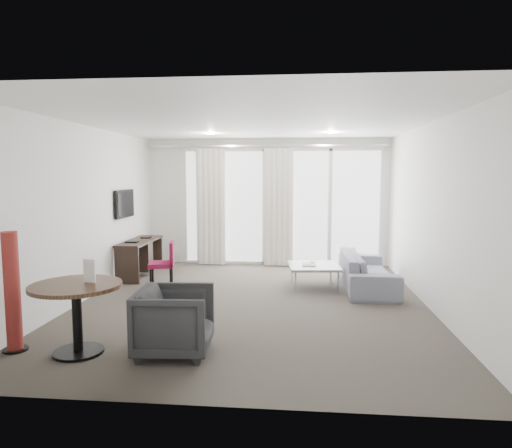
# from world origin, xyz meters

# --- Properties ---
(floor) EXTENTS (5.00, 6.00, 0.00)m
(floor) POSITION_xyz_m (0.00, 0.00, 0.00)
(floor) COLOR #443F37
(floor) RESTS_ON ground
(ceiling) EXTENTS (5.00, 6.00, 0.00)m
(ceiling) POSITION_xyz_m (0.00, 0.00, 2.60)
(ceiling) COLOR white
(ceiling) RESTS_ON ground
(wall_left) EXTENTS (0.00, 6.00, 2.60)m
(wall_left) POSITION_xyz_m (-2.50, 0.00, 1.30)
(wall_left) COLOR silver
(wall_left) RESTS_ON ground
(wall_right) EXTENTS (0.00, 6.00, 2.60)m
(wall_right) POSITION_xyz_m (2.50, 0.00, 1.30)
(wall_right) COLOR silver
(wall_right) RESTS_ON ground
(wall_front) EXTENTS (5.00, 0.00, 2.60)m
(wall_front) POSITION_xyz_m (0.00, -3.00, 1.30)
(wall_front) COLOR silver
(wall_front) RESTS_ON ground
(window_panel) EXTENTS (4.00, 0.02, 2.38)m
(window_panel) POSITION_xyz_m (0.30, 2.98, 1.20)
(window_panel) COLOR white
(window_panel) RESTS_ON ground
(window_frame) EXTENTS (4.10, 0.06, 2.44)m
(window_frame) POSITION_xyz_m (0.30, 2.97, 1.20)
(window_frame) COLOR white
(window_frame) RESTS_ON ground
(curtain_left) EXTENTS (0.60, 0.20, 2.38)m
(curtain_left) POSITION_xyz_m (-1.15, 2.82, 1.20)
(curtain_left) COLOR silver
(curtain_left) RESTS_ON ground
(curtain_right) EXTENTS (0.60, 0.20, 2.38)m
(curtain_right) POSITION_xyz_m (0.25, 2.82, 1.20)
(curtain_right) COLOR silver
(curtain_right) RESTS_ON ground
(curtain_track) EXTENTS (4.80, 0.04, 0.04)m
(curtain_track) POSITION_xyz_m (0.00, 2.82, 2.45)
(curtain_track) COLOR #B2B2B7
(curtain_track) RESTS_ON ceiling
(downlight_a) EXTENTS (0.12, 0.12, 0.02)m
(downlight_a) POSITION_xyz_m (-0.90, 1.60, 2.59)
(downlight_a) COLOR #FFE0B2
(downlight_a) RESTS_ON ceiling
(downlight_b) EXTENTS (0.12, 0.12, 0.02)m
(downlight_b) POSITION_xyz_m (1.20, 1.60, 2.59)
(downlight_b) COLOR #FFE0B2
(downlight_b) RESTS_ON ceiling
(desk) EXTENTS (0.44, 1.41, 0.66)m
(desk) POSITION_xyz_m (-2.26, 1.64, 0.33)
(desk) COLOR black
(desk) RESTS_ON floor
(tv) EXTENTS (0.05, 0.80, 0.50)m
(tv) POSITION_xyz_m (-2.46, 1.45, 1.35)
(tv) COLOR black
(tv) RESTS_ON wall_left
(desk_chair) EXTENTS (0.50, 0.48, 0.78)m
(desk_chair) POSITION_xyz_m (-1.59, 0.75, 0.39)
(desk_chair) COLOR maroon
(desk_chair) RESTS_ON floor
(round_table) EXTENTS (1.15, 1.15, 0.74)m
(round_table) POSITION_xyz_m (-1.62, -2.04, 0.37)
(round_table) COLOR #372214
(round_table) RESTS_ON floor
(menu_card) EXTENTS (0.14, 0.04, 0.25)m
(menu_card) POSITION_xyz_m (-1.51, -1.96, 0.72)
(menu_card) COLOR white
(menu_card) RESTS_ON round_table
(red_lamp) EXTENTS (0.30, 0.30, 1.28)m
(red_lamp) POSITION_xyz_m (-2.33, -2.03, 0.64)
(red_lamp) COLOR maroon
(red_lamp) RESTS_ON floor
(tub_armchair) EXTENTS (0.82, 0.80, 0.70)m
(tub_armchair) POSITION_xyz_m (-0.61, -1.95, 0.35)
(tub_armchair) COLOR #272729
(tub_armchair) RESTS_ON floor
(coffee_table) EXTENTS (0.91, 0.91, 0.37)m
(coffee_table) POSITION_xyz_m (0.93, 1.07, 0.19)
(coffee_table) COLOR gray
(coffee_table) RESTS_ON floor
(remote) EXTENTS (0.07, 0.17, 0.02)m
(remote) POSITION_xyz_m (0.91, 1.22, 0.36)
(remote) COLOR black
(remote) RESTS_ON coffee_table
(magazine) EXTENTS (0.20, 0.25, 0.01)m
(magazine) POSITION_xyz_m (0.85, 1.07, 0.36)
(magazine) COLOR gray
(magazine) RESTS_ON coffee_table
(sofa) EXTENTS (0.77, 1.96, 0.57)m
(sofa) POSITION_xyz_m (1.80, 1.11, 0.29)
(sofa) COLOR slate
(sofa) RESTS_ON floor
(terrace_slab) EXTENTS (5.60, 3.00, 0.12)m
(terrace_slab) POSITION_xyz_m (0.30, 4.50, -0.06)
(terrace_slab) COLOR #4D4D50
(terrace_slab) RESTS_ON ground
(rattan_chair_a) EXTENTS (0.73, 0.73, 0.82)m
(rattan_chair_a) POSITION_xyz_m (0.97, 4.72, 0.41)
(rattan_chair_a) COLOR #55361E
(rattan_chair_a) RESTS_ON terrace_slab
(rattan_chair_b) EXTENTS (0.75, 0.75, 0.86)m
(rattan_chair_b) POSITION_xyz_m (1.57, 4.36, 0.43)
(rattan_chair_b) COLOR #55361E
(rattan_chair_b) RESTS_ON terrace_slab
(rattan_table) EXTENTS (0.56, 0.56, 0.53)m
(rattan_table) POSITION_xyz_m (1.54, 3.67, 0.27)
(rattan_table) COLOR #55361E
(rattan_table) RESTS_ON terrace_slab
(balustrade) EXTENTS (5.50, 0.06, 1.05)m
(balustrade) POSITION_xyz_m (0.30, 5.95, 0.50)
(balustrade) COLOR #B2B2B7
(balustrade) RESTS_ON terrace_slab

